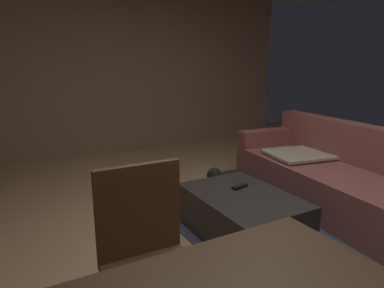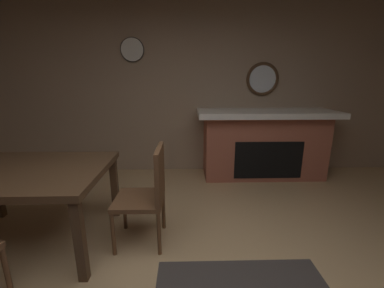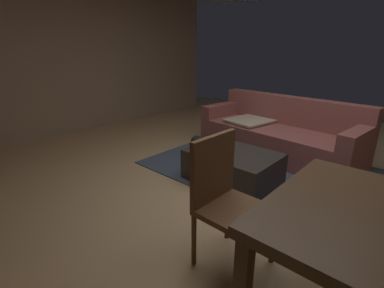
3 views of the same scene
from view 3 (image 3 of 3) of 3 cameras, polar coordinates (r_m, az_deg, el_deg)
The scene contains 8 objects.
floor at distance 3.14m, azimuth 12.59°, elevation -9.51°, with size 8.99×8.99×0.00m, color tan.
wall_left at distance 5.62m, azimuth -22.88°, elevation 16.07°, with size 0.12×6.47×2.65m, color #9E846B.
area_rug at distance 3.76m, azimuth 13.08°, elevation -4.52°, with size 2.60×2.00×0.01m, color #3D475B.
couch at distance 4.19m, azimuth 17.44°, elevation 1.82°, with size 2.33×1.08×0.82m.
ottoman_coffee_table at distance 3.25m, azimuth 8.39°, elevation -4.66°, with size 0.99×0.71×0.37m, color #2D2826.
tv_remote at distance 3.29m, azimuth 7.35°, elevation -0.60°, with size 0.05×0.16×0.02m, color black.
dining_chair_west at distance 1.95m, azimuth 6.83°, elevation -10.31°, with size 0.45×0.45×0.93m.
small_dog at distance 3.97m, azimuth 2.07°, elevation -0.09°, with size 0.37×0.58×0.31m.
Camera 3 is at (1.31, -2.44, 1.47)m, focal length 25.83 mm.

